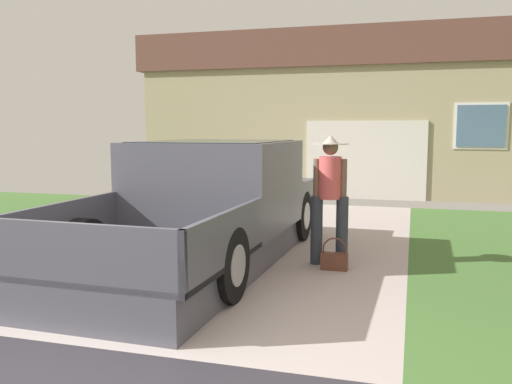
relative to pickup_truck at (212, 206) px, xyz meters
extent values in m
cube|color=#BDB0AC|center=(0.06, 1.25, -0.77)|extent=(5.20, 9.00, 0.06)
cube|color=#4D4D58|center=(-0.01, -0.43, -0.53)|extent=(1.99, 5.34, 0.42)
cube|color=#4D4D58|center=(0.00, 0.15, 0.28)|extent=(2.07, 2.19, 1.21)
cube|color=#1E2833|center=(0.00, 0.15, 0.64)|extent=(1.83, 2.02, 0.51)
cube|color=#4D4D58|center=(0.04, 1.72, -0.05)|extent=(2.05, 1.04, 0.54)
cube|color=black|center=(-0.05, -2.00, -0.29)|extent=(2.07, 2.20, 0.06)
cube|color=#4D4D58|center=(-1.03, -1.98, -0.03)|extent=(0.11, 2.16, 0.59)
cube|color=#4D4D58|center=(0.94, -2.02, -0.03)|extent=(0.11, 2.16, 0.59)
cube|color=#4D4D58|center=(-0.07, -3.05, -0.03)|extent=(2.03, 0.11, 0.59)
cube|color=black|center=(-1.09, 0.93, 0.55)|extent=(0.10, 0.18, 0.20)
cylinder|color=black|center=(-0.85, 1.59, -0.34)|extent=(0.28, 0.81, 0.80)
cylinder|color=#9E9EA3|center=(-0.85, 1.59, -0.34)|extent=(0.29, 0.45, 0.44)
cylinder|color=black|center=(0.92, 1.55, -0.34)|extent=(0.28, 0.81, 0.80)
cylinder|color=#9E9EA3|center=(0.92, 1.55, -0.34)|extent=(0.29, 0.45, 0.44)
cylinder|color=black|center=(-0.92, -1.76, -0.34)|extent=(0.28, 0.81, 0.80)
cylinder|color=#9E9EA3|center=(-0.92, -1.76, -0.34)|extent=(0.29, 0.45, 0.44)
cylinder|color=black|center=(0.84, -1.81, -0.34)|extent=(0.28, 0.81, 0.80)
cylinder|color=#9E9EA3|center=(0.84, -1.81, -0.34)|extent=(0.29, 0.45, 0.44)
cylinder|color=#333842|center=(1.80, 0.10, -0.28)|extent=(0.16, 0.16, 0.92)
cylinder|color=#333842|center=(1.47, 0.06, -0.28)|extent=(0.16, 0.16, 0.92)
cylinder|color=#E55959|center=(1.64, 0.08, 0.42)|extent=(0.30, 0.30, 0.56)
cylinder|color=brown|center=(1.81, 0.10, 0.39)|extent=(0.09, 0.09, 0.56)
cylinder|color=brown|center=(1.46, 0.06, 0.39)|extent=(0.09, 0.09, 0.56)
sphere|color=brown|center=(1.64, 0.08, 0.83)|extent=(0.21, 0.21, 0.21)
cylinder|color=#BCB2A3|center=(1.64, 0.08, 0.87)|extent=(0.48, 0.48, 0.01)
cone|color=#BCB2A3|center=(1.64, 0.08, 0.93)|extent=(0.22, 0.22, 0.11)
cube|color=brown|center=(1.75, -0.18, -0.63)|extent=(0.34, 0.15, 0.22)
torus|color=brown|center=(1.75, -0.18, -0.48)|extent=(0.31, 0.02, 0.31)
cube|color=tan|center=(0.21, 9.80, 0.96)|extent=(9.82, 5.46, 3.40)
cube|color=brown|center=(0.21, 9.80, 3.15)|extent=(10.21, 5.68, 1.00)
cube|color=silver|center=(1.50, 7.04, 0.26)|extent=(3.02, 0.06, 2.00)
cube|color=slate|center=(4.22, 7.04, 1.13)|extent=(1.10, 0.05, 1.00)
cube|color=silver|center=(4.22, 7.06, 1.13)|extent=(1.23, 0.02, 1.12)
cube|color=navy|center=(-3.35, 5.21, -0.19)|extent=(0.58, 0.68, 0.92)
cube|color=navy|center=(-3.35, 5.21, 0.32)|extent=(0.60, 0.71, 0.10)
cylinder|color=black|center=(-3.57, 4.94, -0.65)|extent=(0.05, 0.18, 0.18)
cylinder|color=black|center=(-3.13, 4.94, -0.65)|extent=(0.05, 0.18, 0.18)
camera|label=1|loc=(2.68, -7.04, 1.08)|focal=38.11mm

